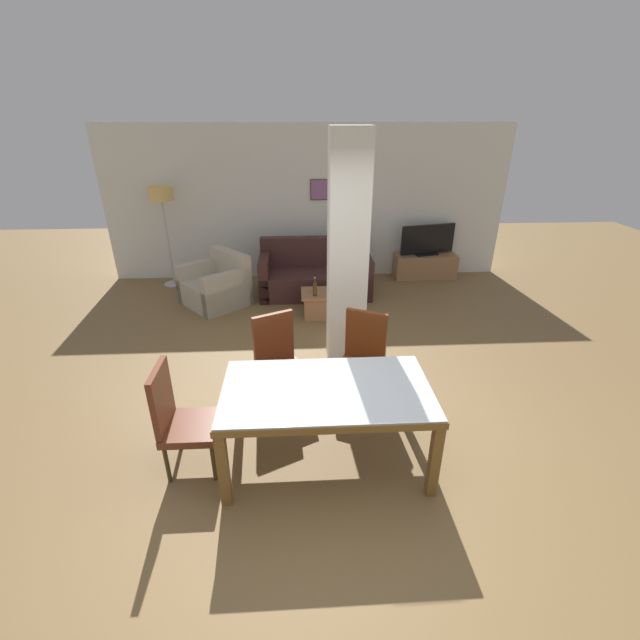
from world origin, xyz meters
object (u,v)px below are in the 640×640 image
Objects in this scene: coffee_table at (323,303)px; dining_chair_head_left at (180,417)px; sofa at (315,276)px; bottle at (315,289)px; dining_chair_far_right at (362,357)px; armchair at (217,287)px; tv_stand at (425,266)px; floor_lamp at (162,202)px; tv_screen at (428,240)px; dining_table at (327,403)px; dining_chair_far_left at (279,359)px.

dining_chair_head_left is at bearing -114.44° from coffee_table.
sofa is 1.10m from bottle.
dining_chair_far_right is at bearing 118.15° from dining_chair_head_left.
tv_stand is at bearing -115.20° from armchair.
bottle is at bearing -33.14° from floor_lamp.
tv_screen is at bearing 38.35° from coffee_table.
dining_chair_far_right is 2.07m from bottle.
tv_stand is at bearing 64.84° from dining_table.
dining_chair_head_left is 0.78× the size of armchair.
sofa is 2.24m from tv_screen.
floor_lamp is (-2.55, 0.55, 1.17)m from sofa.
tv_screen is at bearing 143.75° from dining_chair_head_left.
dining_chair_far_right is 0.78× the size of armchair.
coffee_table is at bearing 94.63° from sofa.
armchair reaches higher than bottle.
dining_chair_far_left reaches higher than coffee_table.
sofa is (0.51, 3.12, -0.22)m from dining_chair_far_left.
coffee_table is at bearing -131.08° from dining_chair_far_left.
tv_screen reaches higher than dining_table.
floor_lamp is at bearing 118.43° from dining_table.
coffee_table is 2.27× the size of bottle.
dining_chair_far_left is at bearing -124.74° from tv_stand.
dining_chair_far_right is at bearing 96.32° from sofa.
dining_chair_head_left is at bearing 71.90° from sofa.
floor_lamp reaches higher than sofa.
dining_table is at bearing 90.00° from dining_chair_far_right.
dining_chair_far_left is 0.96× the size of tv_screen.
tv_stand is 0.66× the size of floor_lamp.
bottle is at bearing 87.36° from sofa.
tv_stand is at bearing 143.75° from dining_chair_head_left.
bottle is at bearing -128.64° from dining_chair_far_left.
bottle is (0.03, 2.92, -0.12)m from dining_table.
dining_chair_far_right is at bearing 64.17° from dining_table.
bottle is at bearing -53.18° from dining_chair_far_right.
floor_lamp reaches higher than tv_screen.
dining_chair_far_left is at bearing 80.69° from sofa.
dining_chair_far_right reaches higher than bottle.
dining_table is 1.69× the size of tv_screen.
armchair is at bearing -94.05° from dining_chair_far_left.
coffee_table is 0.38× the size of floor_lamp.
sofa is at bearing -117.45° from armchair.
sofa is 2.85m from floor_lamp.
tv_screen reaches higher than armchair.
bottle is 0.25× the size of tv_stand.
dining_table is 2.92m from bottle.
sofa is 1.07× the size of floor_lamp.
armchair is 1.23× the size of tv_screen.
dining_chair_far_left is 3.17m from sofa.
dining_chair_head_left is at bearing 144.10° from armchair.
dining_chair_far_left is at bearing 137.94° from dining_chair_head_left.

